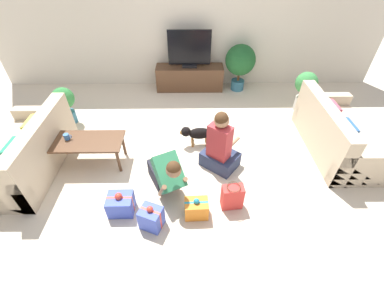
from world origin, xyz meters
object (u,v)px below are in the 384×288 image
Objects in this scene: gift_box_b at (196,208)px; gift_box_c at (121,204)px; tv_console at (190,78)px; mug at (67,137)px; coffee_table at (86,143)px; person_sitting at (220,147)px; potted_plant_back_right at (240,62)px; sofa_right at (336,135)px; sofa_left at (28,154)px; gift_bag_a at (232,197)px; potted_plant_corner_right at (305,87)px; person_kneeling at (166,173)px; potted_plant_corner_left at (64,102)px; dog at (196,133)px; tv at (189,51)px; gift_box_a at (151,218)px.

gift_box_c reaches higher than gift_box_b.
mug reaches higher than tv_console.
person_sitting is (1.99, -0.10, -0.02)m from coffee_table.
gift_box_b is 0.97m from gift_box_c.
gift_box_b is (-1.02, -3.36, -0.52)m from potted_plant_back_right.
sofa_left is at bearing 94.65° from sofa_right.
gift_bag_a reaches higher than gift_box_b.
sofa_right reaches higher than potted_plant_corner_right.
person_sitting reaches higher than gift_box_b.
person_kneeling is at bearing 107.55° from sofa_right.
potted_plant_corner_left is at bearing 138.05° from gift_box_b.
coffee_table is 3.20× the size of gift_box_c.
dog is (-2.13, -1.09, -0.27)m from potted_plant_corner_right.
tv is (0.00, 0.00, 0.61)m from tv_console.
gift_box_c is at bearing -174.64° from person_kneeling.
sofa_left is at bearing -133.76° from tv_console.
person_kneeling is (1.94, -1.68, -0.11)m from potted_plant_corner_left.
sofa_left reaches higher than gift_box_a.
gift_box_c is at bearing -56.03° from potted_plant_corner_left.
potted_plant_back_right is at bearing 80.26° from gift_bag_a.
sofa_right is at bearing 4.16° from coffee_table.
sofa_right reaches higher than potted_plant_corner_left.
dog is at bearing -152.96° from potted_plant_corner_right.
person_sitting is (-1.79, -1.60, -0.13)m from potted_plant_corner_right.
sofa_left reaches higher than potted_plant_corner_right.
potted_plant_corner_right is 0.79× the size of person_sitting.
potted_plant_back_right is (1.09, -0.05, -0.22)m from tv.
gift_box_a is at bearing 61.75° from sofa_left.
mug is (-1.93, -0.38, 0.25)m from dog.
mug is at bearing 172.01° from coffee_table.
potted_plant_back_right is 1.67× the size of dog.
dog is at bearing 69.37° from gift_box_a.
potted_plant_corner_left is at bearing 112.49° from mug.
gift_box_b is (-2.16, -2.49, -0.38)m from potted_plant_corner_right.
gift_box_a is 1.06m from gift_bag_a.
coffee_table is 1.92m from gift_box_b.
potted_plant_corner_right reaches higher than gift_bag_a.
sofa_right is at bearing -8.56° from person_kneeling.
gift_box_a reaches higher than gift_box_b.
potted_plant_back_right is 1.24× the size of person_kneeling.
person_kneeling reaches higher than coffee_table.
gift_box_a is 0.57m from gift_box_b.
sofa_left is 1.72m from gift_box_c.
tv_console is 3.01m from mug.
mug is (-1.50, 0.61, 0.15)m from person_kneeling.
coffee_table is 1.71m from dog.
dog is at bearing -16.37° from potted_plant_corner_left.
tv_console is 4.30× the size of gift_box_c.
gift_bag_a is 3.22× the size of mug.
gift_box_b is (-2.30, -1.28, -0.16)m from sofa_right.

